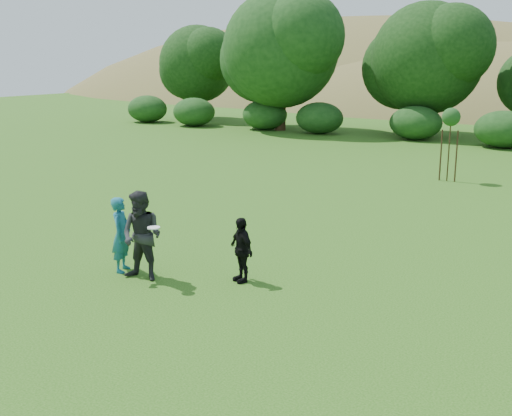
{
  "coord_description": "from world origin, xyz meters",
  "views": [
    {
      "loc": [
        8.13,
        -10.11,
        4.74
      ],
      "look_at": [
        0.0,
        3.0,
        1.1
      ],
      "focal_mm": 45.0,
      "sensor_mm": 36.0,
      "label": 1
    }
  ],
  "objects_px": {
    "player_teal": "(121,234)",
    "sapling": "(451,119)",
    "player_grey": "(142,236)",
    "player_black": "(241,250)"
  },
  "relations": [
    {
      "from": "player_teal",
      "to": "sapling",
      "type": "distance_m",
      "value": 15.18
    },
    {
      "from": "player_teal",
      "to": "sapling",
      "type": "xyz_separation_m",
      "value": [
        3.22,
        14.75,
        1.56
      ]
    },
    {
      "from": "player_black",
      "to": "sapling",
      "type": "height_order",
      "value": "sapling"
    },
    {
      "from": "player_grey",
      "to": "player_black",
      "type": "height_order",
      "value": "player_grey"
    },
    {
      "from": "player_grey",
      "to": "player_black",
      "type": "relative_size",
      "value": 1.38
    },
    {
      "from": "player_grey",
      "to": "player_black",
      "type": "xyz_separation_m",
      "value": [
        1.89,
        1.02,
        -0.27
      ]
    },
    {
      "from": "player_black",
      "to": "sapling",
      "type": "bearing_deg",
      "value": 115.75
    },
    {
      "from": "player_black",
      "to": "sapling",
      "type": "xyz_separation_m",
      "value": [
        0.55,
        13.91,
        1.71
      ]
    },
    {
      "from": "player_teal",
      "to": "player_grey",
      "type": "bearing_deg",
      "value": -126.15
    },
    {
      "from": "player_black",
      "to": "player_grey",
      "type": "bearing_deg",
      "value": -123.48
    }
  ]
}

